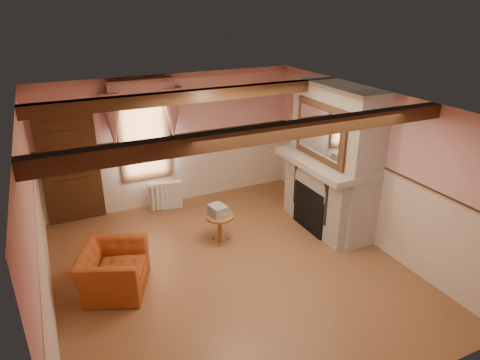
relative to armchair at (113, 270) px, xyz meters
name	(u,v)px	position (x,y,z in m)	size (l,w,h in m)	color
floor	(230,269)	(1.83, -0.30, -0.35)	(5.50, 6.00, 0.01)	brown
ceiling	(228,104)	(1.83, -0.30, 2.45)	(5.50, 6.00, 0.01)	silver
wall_back	(172,140)	(1.83, 2.70, 1.05)	(5.50, 0.02, 2.80)	#D09091
wall_front	(356,312)	(1.83, -3.30, 1.05)	(5.50, 0.02, 2.80)	#D09091
wall_left	(36,232)	(-0.92, -0.30, 1.05)	(0.02, 6.00, 2.80)	#D09091
wall_right	(369,166)	(4.58, -0.30, 1.05)	(0.02, 6.00, 2.80)	#D09091
wainscot	(230,230)	(1.83, -0.30, 0.40)	(5.50, 6.00, 1.50)	beige
chair_rail	(229,188)	(1.83, -0.30, 1.15)	(5.50, 6.00, 0.08)	black
firebox	(312,208)	(3.83, 0.30, 0.10)	(0.20, 0.95, 0.90)	black
armchair	(113,270)	(0.00, 0.00, 0.00)	(1.07, 0.94, 0.70)	#994219
side_table	(220,229)	(2.02, 0.59, -0.07)	(0.51, 0.51, 0.55)	brown
book_stack	(218,211)	(2.00, 0.62, 0.30)	(0.26, 0.32, 0.20)	#B7AD8C
radiator	(165,195)	(1.52, 2.40, -0.05)	(0.70, 0.18, 0.60)	beige
bowl	(319,153)	(4.08, 0.54, 1.12)	(0.38, 0.38, 0.09)	brown
mantel_clock	(303,142)	(4.08, 1.11, 1.17)	(0.14, 0.24, 0.20)	black
oil_lamp	(320,149)	(4.08, 0.53, 1.21)	(0.11, 0.11, 0.28)	#B98E34
candle_red	(353,169)	(4.08, -0.46, 1.15)	(0.06, 0.06, 0.16)	#B51619
jar_yellow	(344,165)	(4.08, -0.22, 1.13)	(0.06, 0.06, 0.12)	gold
fireplace	(334,159)	(4.26, 0.30, 1.05)	(0.85, 2.00, 2.80)	gray
mantel	(326,162)	(4.08, 0.30, 1.01)	(1.05, 2.05, 0.12)	gray
overmantel_mirror	(320,132)	(3.89, 0.30, 1.62)	(0.06, 1.44, 1.04)	silver
door	(71,172)	(-0.27, 2.64, 0.70)	(1.10, 0.10, 2.10)	black
window	(144,133)	(1.23, 2.67, 1.30)	(1.06, 0.08, 2.02)	white
window_drapes	(142,105)	(1.23, 2.58, 1.90)	(1.30, 0.14, 1.40)	gray
ceiling_beam_front	(269,133)	(1.83, -1.50, 2.35)	(5.50, 0.18, 0.20)	black
ceiling_beam_back	(199,96)	(1.83, 0.90, 2.35)	(5.50, 0.18, 0.20)	black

